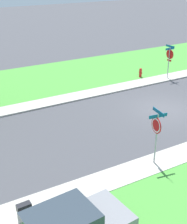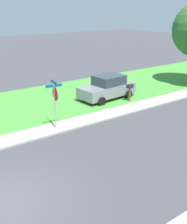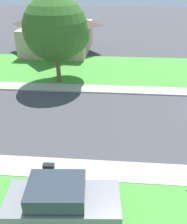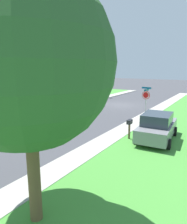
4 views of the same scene
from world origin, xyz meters
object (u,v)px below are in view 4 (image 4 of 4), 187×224
at_px(car_grey_across_road, 157,127).
at_px(tree_corner_large, 26,68).
at_px(stop_sign_near_corner, 106,85).
at_px(stop_sign_far_corner, 146,97).
at_px(mailbox, 129,124).
at_px(fire_hydrant, 92,96).

bearing_deg(car_grey_across_road, tree_corner_large, 81.53).
bearing_deg(stop_sign_near_corner, stop_sign_far_corner, 135.42).
height_order(stop_sign_near_corner, tree_corner_large, tree_corner_large).
distance_m(tree_corner_large, mailbox, 8.68).
bearing_deg(car_grey_across_road, stop_sign_far_corner, -65.12).
relative_size(stop_sign_far_corner, fire_hydrant, 3.34).
distance_m(stop_sign_far_corner, mailbox, 6.76).
bearing_deg(stop_sign_near_corner, tree_corner_large, 114.08).
bearing_deg(fire_hydrant, stop_sign_far_corner, 145.27).
height_order(stop_sign_far_corner, mailbox, stop_sign_far_corner).
bearing_deg(tree_corner_large, fire_hydrant, -61.46).
height_order(stop_sign_far_corner, tree_corner_large, tree_corner_large).
bearing_deg(car_grey_across_road, mailbox, 28.68).
relative_size(stop_sign_near_corner, stop_sign_far_corner, 1.00).
xyz_separation_m(tree_corner_large, fire_hydrant, (11.87, -21.83, -4.04)).
relative_size(car_grey_across_road, tree_corner_large, 0.64).
height_order(stop_sign_near_corner, stop_sign_far_corner, same).
bearing_deg(fire_hydrant, car_grey_across_road, 135.27).
distance_m(car_grey_across_road, tree_corner_large, 9.58).
height_order(car_grey_across_road, fire_hydrant, car_grey_across_road).
xyz_separation_m(stop_sign_near_corner, mailbox, (-10.35, 15.63, -0.87)).
bearing_deg(tree_corner_large, stop_sign_near_corner, -65.92).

